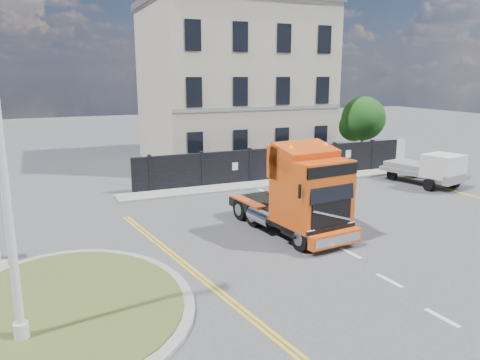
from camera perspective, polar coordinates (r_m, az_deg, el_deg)
name	(u,v)px	position (r m, az deg, el deg)	size (l,w,h in m)	color
ground	(252,239)	(18.65, 1.47, -7.19)	(120.00, 120.00, 0.00)	#424244
traffic_island	(70,304)	(14.35, -19.99, -14.03)	(6.80, 6.80, 0.17)	gray
hoarding_fence	(287,163)	(29.03, 5.76, 2.06)	(18.80, 0.25, 2.00)	black
georgian_building	(232,82)	(35.05, -0.95, 11.81)	(12.30, 10.30, 12.80)	#C4B69B
tree	(361,121)	(35.61, 14.53, 7.03)	(3.20, 3.20, 4.80)	#382619
pavement_far	(286,182)	(28.19, 5.63, -0.21)	(20.00, 1.60, 0.12)	gray
truck	(302,196)	(18.68, 7.52, -1.97)	(3.00, 6.37, 3.68)	black
flatbed_pickup	(435,169)	(28.98, 22.69, 1.25)	(2.95, 5.12, 1.99)	slate
lamppost_island	(1,152)	(11.56, -27.13, 3.07)	(0.28, 0.56, 9.03)	silver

